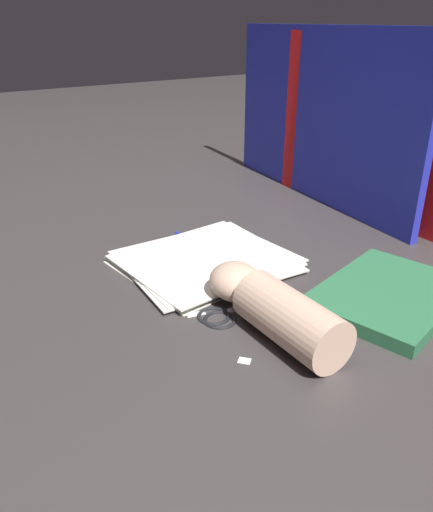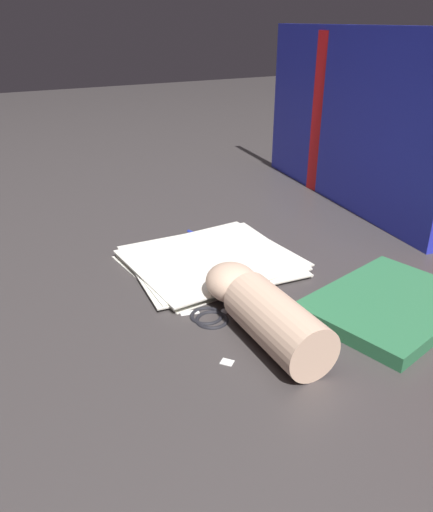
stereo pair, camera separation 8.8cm
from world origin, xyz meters
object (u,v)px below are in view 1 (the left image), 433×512
Objects in this scene: book_closed at (388,295)px; hand_forearm at (273,307)px; scissors at (229,310)px; paper_stack at (205,260)px.

hand_forearm reaches higher than book_closed.
hand_forearm is (-0.05, -0.22, 0.03)m from book_closed.
hand_forearm reaches higher than scissors.
scissors is at bearing -117.96° from book_closed.
hand_forearm reaches higher than paper_stack.
hand_forearm is at bearing 17.12° from scissors.
book_closed is 0.28m from scissors.
hand_forearm is (0.25, -0.05, 0.03)m from paper_stack.
book_closed is at bearing 62.04° from scissors.
paper_stack is 1.82× the size of scissors.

